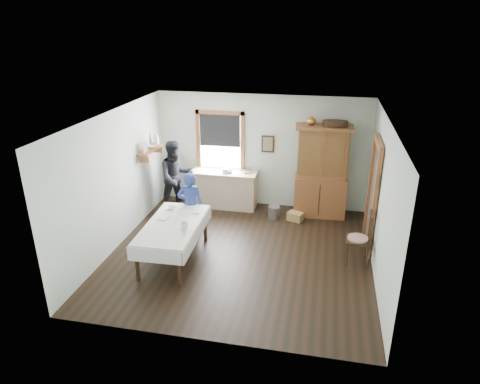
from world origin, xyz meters
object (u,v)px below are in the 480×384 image
Objects in this scene: wicker_basket at (295,216)px; figure_dark at (176,179)px; pail at (274,212)px; work_counter at (225,189)px; dining_table at (174,241)px; woman_blue at (191,208)px; china_hutch at (321,172)px; spindle_chair at (359,238)px.

figure_dark is (-2.81, -0.02, 0.70)m from wicker_basket.
figure_dark is (-2.32, -0.04, 0.65)m from pail.
work_counter is at bearing 160.82° from pail.
woman_blue is at bearing 87.17° from dining_table.
china_hutch is 2.22m from spindle_chair.
wicker_basket is (2.12, 2.16, -0.28)m from dining_table.
figure_dark is (-0.69, 2.14, 0.42)m from dining_table.
wicker_basket is (-1.28, 1.59, -0.43)m from spindle_chair.
wicker_basket is 2.90m from figure_dark.
figure_dark is at bearing 107.85° from dining_table.
spindle_chair is 2.42m from pail.
pail is at bearing 53.25° from dining_table.
spindle_chair is at bearing -72.62° from china_hutch.
dining_table is at bearing -126.75° from pail.
figure_dark is at bearing -176.00° from china_hutch.
china_hutch reaches higher than pail.
work_counter is 5.42× the size of pail.
pail is 0.50m from wicker_basket.
china_hutch is 1.60× the size of woman_blue.
figure_dark is at bearing -179.10° from pail.
work_counter is 2.35m from china_hutch.
pail is 0.18× the size of figure_dark.
work_counter is 0.74× the size of china_hutch.
spindle_chair is at bearing 164.03° from woman_blue.
wicker_basket is at bearing -159.20° from woman_blue.
woman_blue reaches higher than dining_table.
china_hutch is 2.04× the size of spindle_chair.
spindle_chair is 3.60× the size of pail.
china_hutch is at bearing -157.25° from woman_blue.
figure_dark is at bearing -68.87° from woman_blue.
dining_table is 5.76× the size of wicker_basket.
pail is 0.22× the size of woman_blue.
woman_blue is (-0.31, -1.70, 0.22)m from work_counter.
dining_table is at bearing -168.90° from spindle_chair.
dining_table is at bearing -139.08° from china_hutch.
spindle_chair reaches higher than work_counter.
work_counter is 1.38m from pail.
work_counter is at bearing -110.40° from woman_blue.
dining_table is (-2.63, -2.59, -0.69)m from china_hutch.
spindle_chair is at bearing -42.13° from pail.
work_counter is 4.79× the size of wicker_basket.
figure_dark is (-3.32, -0.44, -0.27)m from china_hutch.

